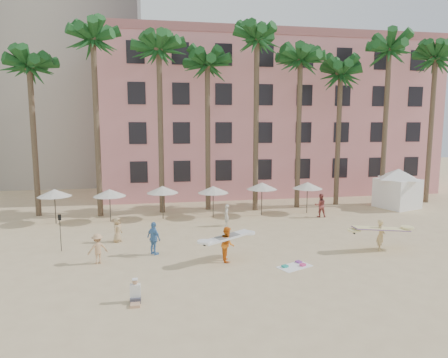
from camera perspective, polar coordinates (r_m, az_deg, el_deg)
name	(u,v)px	position (r m, az deg, el deg)	size (l,w,h in m)	color
ground	(270,273)	(20.84, 6.52, -13.17)	(120.00, 120.00, 0.00)	#D1B789
pink_hotel	(265,119)	(46.37, 5.81, 8.54)	(35.00, 14.00, 16.00)	pink
palm_row	(226,57)	(34.60, 0.30, 17.06)	(44.40, 5.40, 16.30)	brown
umbrella_row	(188,189)	(31.65, -5.15, -1.47)	(22.50, 2.70, 2.73)	#332B23
cabana	(398,185)	(38.77, 23.57, -0.76)	(5.69, 5.69, 3.50)	white
beach_towel	(295,266)	(21.89, 10.09, -12.10)	(2.05, 1.66, 0.14)	white
carrier_yellow	(381,233)	(25.59, 21.50, -7.19)	(3.46, 0.81, 1.87)	tan
carrier_white	(227,243)	(22.08, 0.47, -9.11)	(3.02, 1.94, 1.91)	orange
beachgoers	(204,225)	(26.30, -2.86, -6.60)	(17.33, 8.93, 1.92)	#5186BE
paddle	(60,228)	(25.46, -22.37, -6.48)	(0.18, 0.04, 2.23)	black
seated_man	(135,295)	(17.85, -12.55, -15.83)	(0.45, 0.78, 1.02)	#3F3F4C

